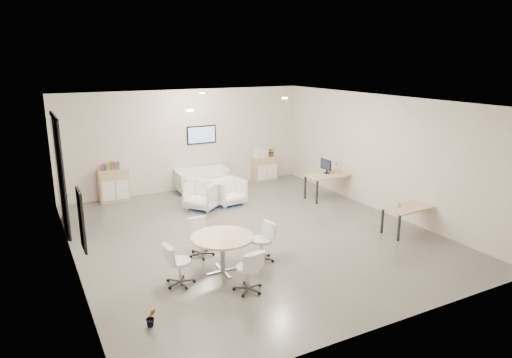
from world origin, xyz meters
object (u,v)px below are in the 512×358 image
object	(u,v)px
round_table	(222,240)
desk_front	(410,209)
sideboard_right	(265,169)
desk_rear	(330,177)
armchair_right	(229,191)
armchair_left	(202,194)
sideboard_left	(114,185)
loveseat	(202,180)

from	to	relation	value
round_table	desk_front	bearing A→B (deg)	-1.99
sideboard_right	desk_rear	size ratio (longest dim) A/B	0.58
armchair_right	desk_rear	xyz separation A→B (m)	(2.94, -0.88, 0.26)
sideboard_right	armchair_right	bearing A→B (deg)	-139.72
desk_front	armchair_left	bearing A→B (deg)	129.29
armchair_left	round_table	distance (m)	4.06
sideboard_left	armchair_left	world-z (taller)	sideboard_left
sideboard_left	loveseat	xyz separation A→B (m)	(2.73, -0.17, -0.14)
armchair_left	armchair_right	distance (m)	0.83
sideboard_right	round_table	xyz separation A→B (m)	(-4.16, -5.81, 0.25)
sideboard_right	desk_rear	distance (m)	2.88
armchair_left	round_table	bearing A→B (deg)	-55.04
armchair_left	desk_front	size ratio (longest dim) A/B	0.66
round_table	armchair_left	bearing A→B (deg)	74.31
loveseat	desk_rear	xyz separation A→B (m)	(3.10, -2.59, 0.34)
sideboard_right	desk_front	size ratio (longest dim) A/B	0.63
sideboard_left	sideboard_right	size ratio (longest dim) A/B	1.15
loveseat	armchair_left	xyz separation A→B (m)	(-0.67, -1.72, 0.10)
sideboard_right	desk_front	bearing A→B (deg)	-83.21
armchair_left	armchair_right	xyz separation A→B (m)	(0.82, 0.01, -0.02)
loveseat	round_table	bearing A→B (deg)	-104.26
armchair_left	sideboard_right	bearing A→B (deg)	82.58
desk_front	armchair_right	bearing A→B (deg)	122.29
desk_rear	round_table	xyz separation A→B (m)	(-4.86, -3.04, -0.00)
desk_rear	desk_front	world-z (taller)	desk_rear
loveseat	desk_front	xyz separation A→B (m)	(3.11, -5.79, 0.27)
desk_front	sideboard_left	bearing A→B (deg)	130.89
sideboard_right	desk_front	xyz separation A→B (m)	(0.71, -5.98, 0.19)
desk_rear	desk_front	bearing A→B (deg)	-90.92
sideboard_left	desk_front	bearing A→B (deg)	-45.62
sideboard_right	armchair_left	xyz separation A→B (m)	(-3.06, -1.91, 0.02)
sideboard_right	armchair_left	world-z (taller)	armchair_left
armchair_right	desk_front	bearing A→B (deg)	-60.84
loveseat	sideboard_left	bearing A→B (deg)	179.60
armchair_right	round_table	distance (m)	4.37
armchair_left	armchair_right	size ratio (longest dim) A/B	1.05
desk_front	desk_rear	bearing A→B (deg)	86.64
sideboard_left	desk_rear	xyz separation A→B (m)	(5.83, -2.76, 0.19)
loveseat	armchair_left	distance (m)	1.84
desk_front	round_table	size ratio (longest dim) A/B	1.07
armchair_left	desk_rear	size ratio (longest dim) A/B	0.60
desk_rear	loveseat	bearing A→B (deg)	139.10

